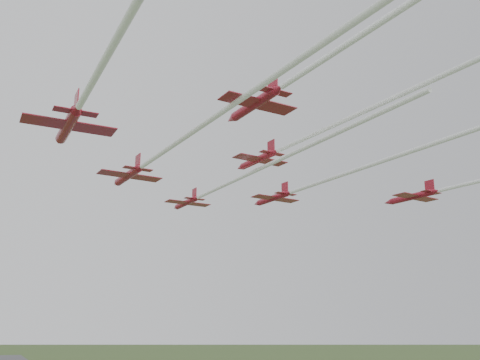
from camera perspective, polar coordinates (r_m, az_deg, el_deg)
name	(u,v)px	position (r m, az deg, el deg)	size (l,w,h in m)	color
jet_lead	(229,183)	(79.66, -1.13, -0.30)	(8.59, 58.32, 2.35)	maroon
jet_row2_left	(178,141)	(63.51, -6.58, 4.12)	(10.91, 65.86, 2.71)	maroon
jet_row2_right	(335,177)	(78.05, 10.09, 0.30)	(10.60, 59.35, 2.48)	maroon
jet_row3_left	(110,50)	(43.44, -13.68, 13.29)	(9.60, 69.11, 2.86)	maroon
jet_row3_mid	(317,133)	(64.58, 8.24, 5.02)	(9.68, 51.40, 2.34)	maroon
jet_row4_left	(387,18)	(41.53, 15.37, 16.31)	(9.70, 64.36, 2.39)	maroon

